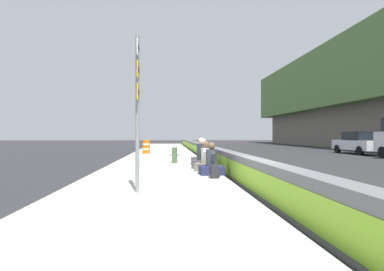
{
  "coord_description": "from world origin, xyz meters",
  "views": [
    {
      "loc": [
        -7.97,
        2.24,
        1.46
      ],
      "look_at": [
        9.19,
        0.98,
        1.42
      ],
      "focal_mm": 30.12,
      "sensor_mm": 36.0,
      "label": 1
    }
  ],
  "objects": [
    {
      "name": "parked_car_fourth",
      "position": [
        15.28,
        -12.1,
        0.86
      ],
      "size": [
        4.55,
        2.04,
        1.71
      ],
      "color": "silver",
      "rests_on": "ground_plane"
    },
    {
      "name": "sidewalk_strip",
      "position": [
        0.0,
        2.65,
        0.07
      ],
      "size": [
        80.0,
        4.4,
        0.14
      ],
      "primitive_type": "cube",
      "color": "#B5B2A8",
      "rests_on": "ground_plane"
    },
    {
      "name": "ground_plane",
      "position": [
        0.0,
        0.0,
        0.0
      ],
      "size": [
        160.0,
        160.0,
        0.0
      ],
      "primitive_type": "plane",
      "color": "#2B2B2D",
      "rests_on": "ground"
    },
    {
      "name": "jersey_barrier",
      "position": [
        0.0,
        0.0,
        0.42
      ],
      "size": [
        76.0,
        0.45,
        0.85
      ],
      "color": "slate",
      "rests_on": "ground_plane"
    },
    {
      "name": "fire_hydrant",
      "position": [
        7.13,
        1.95,
        0.59
      ],
      "size": [
        0.26,
        0.46,
        0.88
      ],
      "color": "#47663D",
      "rests_on": "sidewalk_strip"
    },
    {
      "name": "seated_person_far",
      "position": [
        6.19,
        0.78,
        0.51
      ],
      "size": [
        0.76,
        0.86,
        1.2
      ],
      "color": "#424247",
      "rests_on": "sidewalk_strip"
    },
    {
      "name": "construction_barrel",
      "position": [
        14.74,
        3.79,
        0.62
      ],
      "size": [
        0.54,
        0.54,
        0.95
      ],
      "color": "orange",
      "rests_on": "sidewalk_strip"
    },
    {
      "name": "seated_person_rear",
      "position": [
        4.77,
        0.86,
        0.51
      ],
      "size": [
        0.82,
        0.93,
        1.18
      ],
      "color": "#424247",
      "rests_on": "sidewalk_strip"
    },
    {
      "name": "backpack",
      "position": [
        1.76,
        0.83,
        0.33
      ],
      "size": [
        0.32,
        0.28,
        0.4
      ],
      "color": "#232328",
      "rests_on": "sidewalk_strip"
    },
    {
      "name": "route_sign_post",
      "position": [
        -0.53,
        2.94,
        2.23
      ],
      "size": [
        0.44,
        0.09,
        3.6
      ],
      "color": "gray",
      "rests_on": "sidewalk_strip"
    },
    {
      "name": "seated_person_foreground",
      "position": [
        2.62,
        0.81,
        0.48
      ],
      "size": [
        0.72,
        0.83,
        1.08
      ],
      "color": "#23284C",
      "rests_on": "sidewalk_strip"
    },
    {
      "name": "seated_person_middle",
      "position": [
        3.79,
        0.85,
        0.48
      ],
      "size": [
        0.85,
        0.93,
        1.08
      ],
      "color": "#706651",
      "rests_on": "sidewalk_strip"
    }
  ]
}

